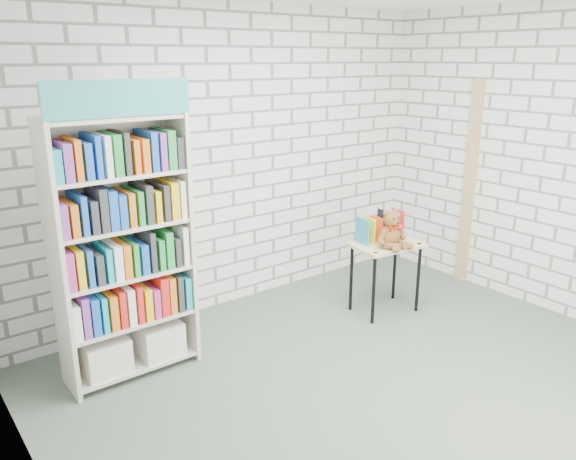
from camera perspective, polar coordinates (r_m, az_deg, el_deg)
ground at (r=4.34m, az=9.68°, el=-15.48°), size 4.50×4.50×0.00m
room_shell at (r=3.70m, az=11.06°, el=8.50°), size 4.52×4.02×2.81m
bookshelf at (r=4.24m, az=-16.43°, el=-1.78°), size 0.97×0.38×2.19m
display_table at (r=5.29m, az=9.93°, el=-2.31°), size 0.68×0.51×0.67m
table_books at (r=5.30m, az=9.35°, el=0.30°), size 0.46×0.25×0.26m
teddy_bear at (r=5.13m, az=10.49°, el=-0.23°), size 0.32×0.30×0.35m
door_trim at (r=6.14m, az=17.94°, el=4.37°), size 0.05×0.12×2.10m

